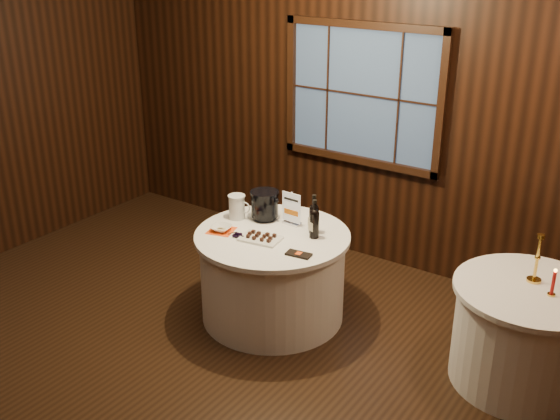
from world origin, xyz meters
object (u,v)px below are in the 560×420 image
Objects in this scene: side_table at (525,335)px; red_candle at (553,285)px; ice_bucket at (265,205)px; port_bottle_left at (314,216)px; grape_bunch at (238,235)px; glass_pitcher at (237,207)px; sign_stand at (292,213)px; main_table at (273,275)px; cracker_bowl at (221,228)px; chocolate_box at (299,254)px; brass_candlestick at (536,265)px; port_bottle_right at (314,221)px; chocolate_plate at (260,238)px.

red_candle is (0.13, -0.03, 0.46)m from side_table.
side_table is 2.29m from ice_bucket.
grape_bunch is (-0.45, -0.43, -0.12)m from port_bottle_left.
port_bottle_left reaches higher than ice_bucket.
glass_pitcher is (-0.70, -0.13, -0.04)m from port_bottle_left.
sign_stand is at bearing -178.61° from side_table.
red_candle is at bearing 7.16° from main_table.
sign_stand reaches higher than cracker_bowl.
sign_stand is at bearing 121.11° from chocolate_box.
brass_candlestick is at bearing 6.43° from sign_stand.
sign_stand reaches higher than grape_bunch.
glass_pitcher is at bearing 128.90° from grape_bunch.
red_candle is at bearing -11.86° from glass_pitcher.
port_bottle_left is (0.26, 0.21, 0.53)m from main_table.
brass_candlestick is (1.71, 0.19, -0.01)m from port_bottle_left.
main_table is 6.33× the size of red_candle.
port_bottle_right is 0.45m from chocolate_plate.
grape_bunch is (-0.18, -0.07, 0.00)m from chocolate_plate.
red_candle reaches higher than main_table.
main_table is at bearing -92.82° from sign_stand.
cracker_bowl is (-0.64, -0.41, -0.12)m from port_bottle_left.
port_bottle_right is 1.61× the size of red_candle.
sign_stand is at bearing 47.82° from cracker_bowl.
brass_candlestick reaches higher than port_bottle_right.
chocolate_box is at bearing -48.92° from sign_stand.
cracker_bowl is at bearing -139.48° from port_bottle_left.
main_table is 2.08m from brass_candlestick.
cracker_bowl is (-0.77, 0.01, 0.02)m from chocolate_box.
side_table is at bearing 11.18° from port_bottle_left.
chocolate_plate is at bearing 7.03° from cracker_bowl.
main_table is 0.60m from ice_bucket.
port_bottle_right is (0.32, 0.14, 0.52)m from main_table.
glass_pitcher is 0.59× the size of brass_candlestick.
main_table is at bearing -138.77° from port_bottle_right.
glass_pitcher is 1.05× the size of red_candle.
grape_bunch is at bearing -112.10° from sign_stand.
cracker_bowl reaches higher than side_table.
brass_candlestick is (1.58, 0.61, 0.12)m from chocolate_box.
sign_stand reaches higher than glass_pitcher.
port_bottle_left is (-1.74, -0.09, 0.53)m from side_table.
port_bottle_left is 2.04× the size of grape_bunch.
side_table is 2.49m from glass_pitcher.
ice_bucket reaches higher than cracker_bowl.
side_table is at bearing 13.26° from grape_bunch.
port_bottle_left is 0.71m from glass_pitcher.
glass_pitcher is at bearing -174.99° from side_table.
chocolate_plate is at bearing -164.56° from brass_candlestick.
port_bottle_right is at bearing 40.85° from chocolate_plate.
cracker_bowl is (-0.40, -0.44, -0.08)m from sign_stand.
side_table is at bearing 8.53° from main_table.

